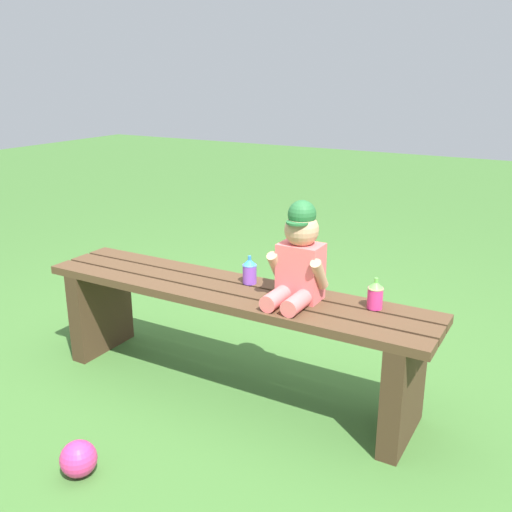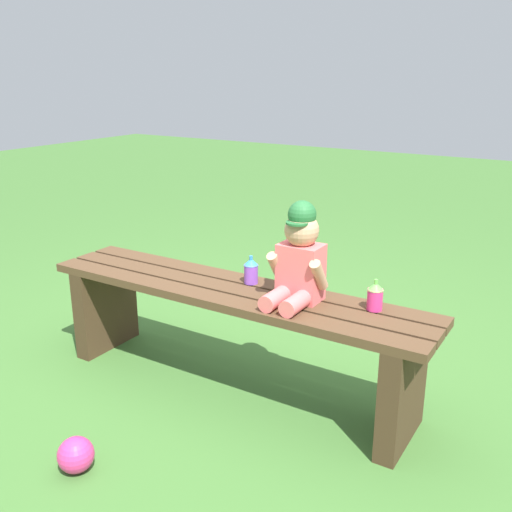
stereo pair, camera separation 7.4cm
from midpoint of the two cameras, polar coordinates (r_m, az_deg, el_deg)
ground_plane at (r=2.66m, az=-3.23°, el=-12.73°), size 16.00×16.00×0.00m
park_bench at (r=2.51m, az=-3.36°, el=-6.29°), size 1.77×0.36×0.47m
child_figure at (r=2.27m, az=3.33°, el=-0.20°), size 0.23×0.27×0.40m
sippy_cup_left at (r=2.49m, az=-1.49°, el=-1.44°), size 0.06×0.06×0.12m
sippy_cup_right at (r=2.27m, az=10.77°, el=-3.72°), size 0.06×0.06×0.12m
toy_ball at (r=2.23m, az=-18.07°, el=-18.49°), size 0.13×0.13×0.13m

